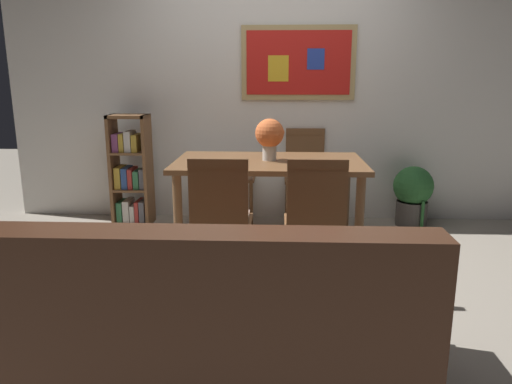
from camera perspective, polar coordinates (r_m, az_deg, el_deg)
ground_plane at (r=3.59m, az=1.43°, el=-9.68°), size 12.00×12.00×0.00m
wall_back_with_painting at (r=4.86m, az=1.98°, el=12.19°), size 5.20×0.14×2.60m
dining_table at (r=3.98m, az=1.56°, el=2.41°), size 1.53×0.92×0.74m
dining_chair_far_right at (r=4.79m, az=5.78°, el=2.88°), size 0.40×0.41×0.91m
dining_chair_near_left at (r=3.23m, az=-4.17°, el=-2.31°), size 0.40×0.41×0.91m
dining_chair_far_left at (r=4.85m, az=-2.43°, el=3.07°), size 0.40×0.41×0.91m
dining_chair_near_right at (r=3.22m, az=6.95°, el=-2.39°), size 0.40×0.41×0.91m
leather_couch at (r=2.29m, az=-4.46°, el=-15.31°), size 1.80×0.84×0.84m
bookshelf at (r=4.81m, az=-14.41°, el=1.89°), size 0.36×0.28×1.06m
potted_ivy at (r=4.89m, az=17.93°, el=-0.21°), size 0.38×0.38×0.59m
flower_vase at (r=3.94m, az=1.61°, el=6.67°), size 0.24×0.23×0.34m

